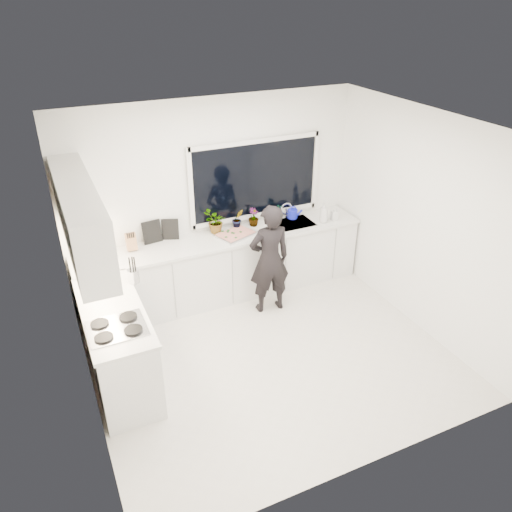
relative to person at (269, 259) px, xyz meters
name	(u,v)px	position (x,y,z in m)	size (l,w,h in m)	color
floor	(270,356)	(-0.42, -0.90, -0.77)	(4.00, 3.50, 0.02)	beige
wall_back	(214,199)	(-0.42, 0.86, 0.59)	(4.00, 0.02, 2.70)	white
wall_left	(75,300)	(-2.43, -0.90, 0.59)	(0.02, 3.50, 2.70)	white
wall_right	(421,223)	(1.59, -0.90, 0.59)	(0.02, 3.50, 2.70)	white
ceiling	(274,128)	(-0.42, -0.90, 1.95)	(4.00, 3.50, 0.02)	white
window	(256,179)	(0.18, 0.83, 0.79)	(1.80, 0.02, 1.00)	black
base_cabinets_back	(224,268)	(-0.42, 0.55, -0.32)	(3.92, 0.58, 0.88)	white
base_cabinets_left	(118,346)	(-2.09, -0.55, -0.32)	(0.58, 1.60, 0.88)	white
countertop_back	(224,239)	(-0.42, 0.54, 0.14)	(3.94, 0.62, 0.04)	silver
countertop_left	(112,311)	(-2.09, -0.55, 0.14)	(0.62, 1.60, 0.04)	silver
upper_cabinets	(80,217)	(-2.21, -0.20, 1.09)	(0.34, 2.10, 0.70)	white
sink	(292,226)	(0.63, 0.55, 0.11)	(0.58, 0.42, 0.14)	silver
faucet	(286,211)	(0.63, 0.75, 0.27)	(0.03, 0.03, 0.22)	silver
stovetop	(116,328)	(-2.11, -0.90, 0.18)	(0.56, 0.48, 0.03)	black
person	(269,259)	(0.00, 0.00, 0.00)	(0.55, 0.36, 1.51)	black
pizza_tray	(236,235)	(-0.25, 0.52, 0.18)	(0.49, 0.36, 0.03)	silver
pizza	(236,233)	(-0.25, 0.52, 0.20)	(0.45, 0.32, 0.01)	#AE2F17
watering_can	(293,214)	(0.72, 0.71, 0.23)	(0.14, 0.14, 0.13)	#161FD3
paper_towel_roll	(102,248)	(-1.97, 0.65, 0.29)	(0.11, 0.11, 0.26)	white
knife_block	(131,242)	(-1.61, 0.69, 0.27)	(0.13, 0.10, 0.22)	olive
utensil_crock	(134,276)	(-1.75, -0.10, 0.24)	(0.13, 0.13, 0.16)	silver
picture_frame_large	(170,229)	(-1.07, 0.79, 0.30)	(0.22, 0.02, 0.28)	black
picture_frame_small	(152,232)	(-1.31, 0.79, 0.31)	(0.25, 0.02, 0.30)	black
herb_plants	(230,220)	(-0.26, 0.71, 0.32)	(1.21, 0.39, 0.33)	#26662D
soap_bottles	(327,212)	(1.09, 0.40, 0.30)	(0.32, 0.17, 0.31)	#D8BF66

